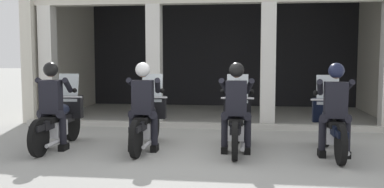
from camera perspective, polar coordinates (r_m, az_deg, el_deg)
name	(u,v)px	position (r m, az deg, el deg)	size (l,w,h in m)	color
ground_plane	(206,124)	(10.79, 1.86, -3.98)	(80.00, 80.00, 0.00)	#999993
station_building	(217,38)	(13.02, 3.34, 7.35)	(9.38, 4.75, 3.53)	black
kerb_strip	(208,126)	(10.25, 2.11, -4.13)	(8.88, 0.24, 0.12)	#B7B5AD
motorcycle_far_left	(59,120)	(8.51, -16.90, -3.29)	(0.62, 2.04, 1.35)	black
police_officer_far_left	(52,98)	(8.20, -17.80, -0.54)	(0.63, 0.61, 1.58)	black
motorcycle_center_left	(147,121)	(8.11, -5.86, -3.50)	(0.62, 2.04, 1.35)	black
police_officer_center_left	(143,99)	(7.78, -6.38, -0.62)	(0.63, 0.61, 1.58)	black
motorcycle_center_right	(237,122)	(7.94, 5.84, -3.69)	(0.62, 2.04, 1.35)	black
police_officer_center_right	(236,100)	(7.60, 5.80, -0.76)	(0.63, 0.61, 1.58)	black
motorcycle_far_right	(331,125)	(7.98, 17.72, -3.87)	(0.62, 2.04, 1.35)	black
police_officer_far_right	(335,102)	(7.65, 18.17, -0.96)	(0.63, 0.61, 1.58)	black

